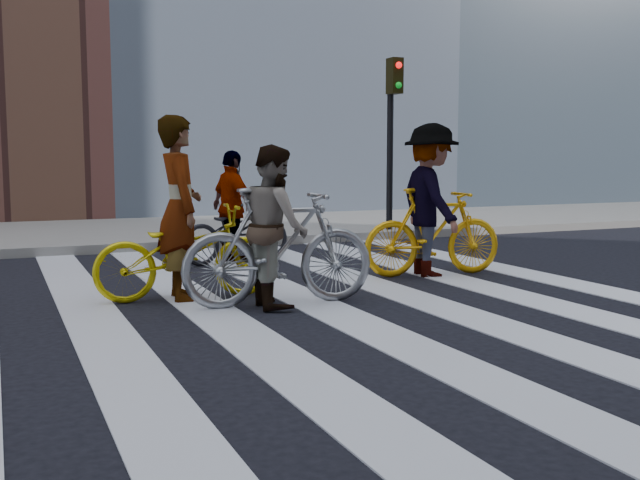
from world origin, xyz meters
TOP-DOWN VIEW (x-y plane):
  - ground at (0.00, 0.00)m, footprint 100.00×100.00m
  - sidewalk_far at (0.00, 7.50)m, footprint 100.00×5.00m
  - zebra_crosswalk at (0.00, 0.00)m, footprint 8.25×10.00m
  - traffic_signal at (4.40, 5.32)m, footprint 0.22×0.42m
  - bike_yellow_left at (-0.61, 0.80)m, footprint 1.96×0.77m
  - bike_silver_mid at (0.19, 0.06)m, footprint 2.05×0.70m
  - bike_yellow_right at (2.68, 1.11)m, footprint 1.93×0.75m
  - bike_dark_rear at (0.72, 3.27)m, footprint 1.85×1.03m
  - rider_left at (-0.66, 0.80)m, footprint 0.50×0.74m
  - rider_mid at (0.14, 0.06)m, footprint 0.67×0.84m
  - rider_right at (2.63, 1.11)m, footprint 0.87×1.33m
  - rider_rear at (0.67, 3.27)m, footprint 0.62×1.01m

SIDE VIEW (x-z plane):
  - ground at x=0.00m, z-range 0.00..0.00m
  - zebra_crosswalk at x=0.00m, z-range 0.00..0.01m
  - sidewalk_far at x=0.00m, z-range 0.00..0.15m
  - bike_dark_rear at x=0.72m, z-range 0.00..0.92m
  - bike_yellow_left at x=-0.61m, z-range 0.00..1.01m
  - bike_yellow_right at x=2.68m, z-range 0.00..1.13m
  - bike_silver_mid at x=0.19m, z-range 0.00..1.21m
  - rider_rear at x=0.67m, z-range 0.00..1.62m
  - rider_mid at x=0.14m, z-range 0.00..1.65m
  - rider_right at x=2.63m, z-range 0.00..1.94m
  - rider_left at x=-0.66m, z-range 0.00..1.96m
  - traffic_signal at x=4.40m, z-range 0.62..3.94m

